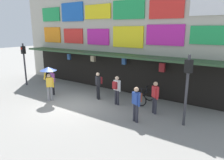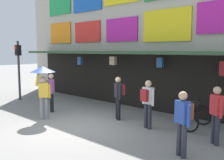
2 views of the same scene
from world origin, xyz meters
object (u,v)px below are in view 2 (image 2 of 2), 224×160
at_px(pedestrian_in_purple, 148,101).
at_px(traffic_light_near, 18,61).
at_px(pedestrian_in_yellow, 216,112).
at_px(pedestrian_in_green, 51,90).
at_px(pedestrian_with_umbrella, 43,78).
at_px(pedestrian_in_blue, 119,95).
at_px(bicycle_parked, 196,117).
at_px(pedestrian_in_white, 183,119).

bearing_deg(pedestrian_in_purple, traffic_light_near, -177.03).
xyz_separation_m(pedestrian_in_yellow, pedestrian_in_green, (-6.80, -0.91, 0.04)).
bearing_deg(pedestrian_with_umbrella, pedestrian_in_blue, 41.72).
relative_size(traffic_light_near, pedestrian_with_umbrella, 1.54).
bearing_deg(pedestrian_in_green, pedestrian_with_umbrella, -46.47).
relative_size(traffic_light_near, pedestrian_in_green, 1.90).
bearing_deg(pedestrian_in_purple, bicycle_parked, 43.11).
height_order(pedestrian_with_umbrella, pedestrian_in_purple, pedestrian_with_umbrella).
bearing_deg(pedestrian_with_umbrella, pedestrian_in_yellow, 16.99).
bearing_deg(pedestrian_with_umbrella, pedestrian_in_purple, 25.36).
relative_size(pedestrian_with_umbrella, pedestrian_in_green, 1.24).
distance_m(pedestrian_in_blue, pedestrian_in_green, 3.21).
distance_m(pedestrian_in_purple, pedestrian_in_yellow, 2.28).
relative_size(pedestrian_in_yellow, pedestrian_in_green, 1.00).
distance_m(pedestrian_with_umbrella, pedestrian_in_purple, 4.10).
xyz_separation_m(traffic_light_near, pedestrian_in_green, (3.63, -0.41, -1.16)).
bearing_deg(traffic_light_near, pedestrian_in_yellow, 2.76).
bearing_deg(pedestrian_with_umbrella, bicycle_parked, 30.52).
distance_m(bicycle_parked, pedestrian_in_purple, 1.77).
xyz_separation_m(pedestrian_with_umbrella, pedestrian_in_blue, (2.18, 1.94, -0.66)).
height_order(pedestrian_in_yellow, pedestrian_in_green, same).
height_order(pedestrian_in_blue, pedestrian_in_white, same).
distance_m(pedestrian_in_purple, pedestrian_in_green, 4.59).
height_order(traffic_light_near, pedestrian_in_blue, traffic_light_near).
xyz_separation_m(pedestrian_in_white, pedestrian_in_yellow, (0.31, 1.40, -0.04)).
height_order(pedestrian_with_umbrella, pedestrian_in_white, pedestrian_with_umbrella).
relative_size(pedestrian_in_white, pedestrian_in_yellow, 1.00).
bearing_deg(bicycle_parked, pedestrian_in_white, -72.97).
height_order(traffic_light_near, pedestrian_in_white, traffic_light_near).
height_order(pedestrian_in_purple, pedestrian_in_green, same).
bearing_deg(traffic_light_near, bicycle_parked, 9.49).
height_order(pedestrian_in_white, pedestrian_in_yellow, same).
xyz_separation_m(pedestrian_in_white, pedestrian_in_green, (-6.49, 0.49, 0.00)).
relative_size(traffic_light_near, pedestrian_in_blue, 1.90).
xyz_separation_m(bicycle_parked, pedestrian_in_white, (0.75, -2.46, 0.59)).
xyz_separation_m(pedestrian_with_umbrella, pedestrian_in_purple, (3.66, 1.73, -0.66)).
bearing_deg(bicycle_parked, pedestrian_in_green, -161.01).
relative_size(traffic_light_near, bicycle_parked, 2.76).
relative_size(traffic_light_near, pedestrian_in_purple, 1.90).
height_order(pedestrian_in_blue, pedestrian_in_green, same).
distance_m(pedestrian_with_umbrella, pedestrian_in_green, 1.41).
xyz_separation_m(pedestrian_in_purple, pedestrian_in_green, (-4.52, -0.83, 0.00)).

